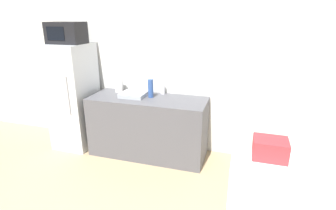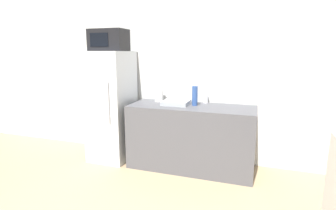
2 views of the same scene
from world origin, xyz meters
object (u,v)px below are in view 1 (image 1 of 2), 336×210
Objects in this scene: refrigerator at (74,96)px; paper_towel_roll at (119,84)px; basket at (270,149)px; bottle_tall at (151,88)px; bottle_short at (163,89)px; microwave at (66,33)px.

refrigerator is 6.82× the size of paper_towel_roll.
basket is 2.83m from paper_towel_roll.
bottle_tall is at bearing 3.47° from refrigerator.
refrigerator is 1.44m from bottle_short.
microwave reaches higher than basket.
basket is (2.81, -1.68, 0.37)m from refrigerator.
bottle_tall is 1.66× the size of bottle_short.
bottle_tall is 1.12× the size of paper_towel_roll.
refrigerator is 3.29m from basket.
bottle_short is at bearing 12.00° from refrigerator.
paper_towel_roll is at bearing 16.44° from refrigerator.
bottle_short is 0.72× the size of basket.
refrigerator is 10.12× the size of bottle_short.
basket reaches higher than bottle_short.
microwave is 1.50m from bottle_tall.
bottle_tall is at bearing -117.73° from bottle_short.
microwave is at bearing -176.48° from bottle_tall.
microwave reaches higher than refrigerator.
paper_towel_roll is (-2.10, 1.88, -0.17)m from basket.
refrigerator reaches higher than bottle_short.
bottle_tall is (1.28, 0.08, 0.22)m from refrigerator.
microwave reaches higher than paper_towel_roll.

